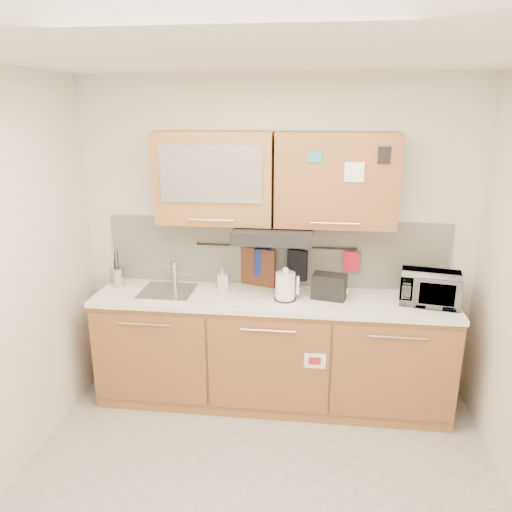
# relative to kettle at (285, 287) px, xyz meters

# --- Properties ---
(floor) EXTENTS (3.20, 3.20, 0.00)m
(floor) POSITION_rel_kettle_xyz_m (-0.11, -1.14, -1.03)
(floor) COLOR #9E9993
(floor) RESTS_ON ground
(ceiling) EXTENTS (3.20, 3.20, 0.00)m
(ceiling) POSITION_rel_kettle_xyz_m (-0.11, -1.14, 1.57)
(ceiling) COLOR white
(ceiling) RESTS_ON wall_back
(wall_back) EXTENTS (3.20, 0.00, 3.20)m
(wall_back) POSITION_rel_kettle_xyz_m (-0.11, 0.36, 0.27)
(wall_back) COLOR silver
(wall_back) RESTS_ON ground
(base_cabinet) EXTENTS (2.80, 0.64, 0.88)m
(base_cabinet) POSITION_rel_kettle_xyz_m (-0.11, 0.05, -0.62)
(base_cabinet) COLOR #A3793A
(base_cabinet) RESTS_ON floor
(countertop) EXTENTS (2.82, 0.62, 0.04)m
(countertop) POSITION_rel_kettle_xyz_m (-0.11, 0.05, -0.13)
(countertop) COLOR white
(countertop) RESTS_ON base_cabinet
(backsplash) EXTENTS (2.80, 0.02, 0.56)m
(backsplash) POSITION_rel_kettle_xyz_m (-0.11, 0.35, 0.17)
(backsplash) COLOR silver
(backsplash) RESTS_ON countertop
(upper_cabinets) EXTENTS (1.82, 0.37, 0.70)m
(upper_cabinets) POSITION_rel_kettle_xyz_m (-0.11, 0.18, 0.81)
(upper_cabinets) COLOR #A3793A
(upper_cabinets) RESTS_ON wall_back
(range_hood) EXTENTS (0.60, 0.46, 0.10)m
(range_hood) POSITION_rel_kettle_xyz_m (-0.11, 0.11, 0.39)
(range_hood) COLOR black
(range_hood) RESTS_ON upper_cabinets
(sink) EXTENTS (0.42, 0.40, 0.26)m
(sink) POSITION_rel_kettle_xyz_m (-0.96, 0.07, -0.10)
(sink) COLOR silver
(sink) RESTS_ON countertop
(utensil_rail) EXTENTS (1.30, 0.02, 0.02)m
(utensil_rail) POSITION_rel_kettle_xyz_m (-0.11, 0.31, 0.23)
(utensil_rail) COLOR black
(utensil_rail) RESTS_ON backsplash
(utensil_crock) EXTENTS (0.15, 0.15, 0.31)m
(utensil_crock) POSITION_rel_kettle_xyz_m (-1.41, 0.16, -0.03)
(utensil_crock) COLOR #ADAEB2
(utensil_crock) RESTS_ON countertop
(kettle) EXTENTS (0.19, 0.17, 0.27)m
(kettle) POSITION_rel_kettle_xyz_m (0.00, 0.00, 0.00)
(kettle) COLOR white
(kettle) RESTS_ON countertop
(toaster) EXTENTS (0.28, 0.21, 0.19)m
(toaster) POSITION_rel_kettle_xyz_m (0.34, 0.07, -0.01)
(toaster) COLOR black
(toaster) RESTS_ON countertop
(microwave) EXTENTS (0.48, 0.37, 0.24)m
(microwave) POSITION_rel_kettle_xyz_m (1.09, 0.06, 0.01)
(microwave) COLOR #999999
(microwave) RESTS_ON countertop
(soap_bottle) EXTENTS (0.10, 0.10, 0.18)m
(soap_bottle) POSITION_rel_kettle_xyz_m (-0.53, 0.18, -0.01)
(soap_bottle) COLOR #999999
(soap_bottle) RESTS_ON countertop
(cutting_board) EXTENTS (0.30, 0.13, 0.38)m
(cutting_board) POSITION_rel_kettle_xyz_m (-0.25, 0.29, 0.02)
(cutting_board) COLOR brown
(cutting_board) RESTS_ON utensil_rail
(oven_mitt) EXTENTS (0.14, 0.09, 0.23)m
(oven_mitt) POSITION_rel_kettle_xyz_m (-0.21, 0.29, 0.10)
(oven_mitt) COLOR navy
(oven_mitt) RESTS_ON utensil_rail
(dark_pouch) EXTENTS (0.17, 0.10, 0.25)m
(dark_pouch) POSITION_rel_kettle_xyz_m (0.08, 0.29, 0.09)
(dark_pouch) COLOR black
(dark_pouch) RESTS_ON utensil_rail
(pot_holder) EXTENTS (0.13, 0.05, 0.16)m
(pot_holder) POSITION_rel_kettle_xyz_m (0.51, 0.29, 0.13)
(pot_holder) COLOR red
(pot_holder) RESTS_ON utensil_rail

